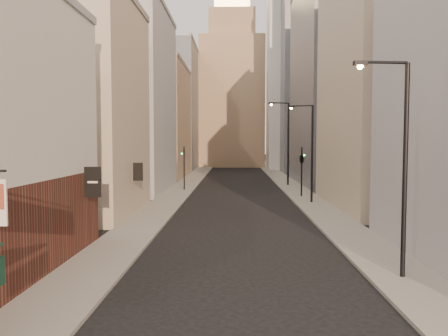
{
  "coord_description": "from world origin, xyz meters",
  "views": [
    {
      "loc": [
        -0.37,
        -7.01,
        5.59
      ],
      "look_at": [
        -0.99,
        18.39,
        4.03
      ],
      "focal_mm": 35.0,
      "sensor_mm": 36.0,
      "label": 1
    }
  ],
  "objects_px": {
    "white_tower": "(289,73)",
    "traffic_light_left": "(184,159)",
    "streetlamp_near": "(400,157)",
    "clock_tower": "(232,88)",
    "streetlamp_mid": "(310,148)",
    "traffic_light_right": "(302,158)",
    "streetlamp_far": "(286,139)"
  },
  "relations": [
    {
      "from": "clock_tower",
      "to": "streetlamp_mid",
      "type": "distance_m",
      "value": 61.75
    },
    {
      "from": "clock_tower",
      "to": "white_tower",
      "type": "relative_size",
      "value": 1.08
    },
    {
      "from": "streetlamp_far",
      "to": "traffic_light_left",
      "type": "height_order",
      "value": "streetlamp_far"
    },
    {
      "from": "clock_tower",
      "to": "streetlamp_mid",
      "type": "bearing_deg",
      "value": -83.06
    },
    {
      "from": "traffic_light_left",
      "to": "streetlamp_mid",
      "type": "bearing_deg",
      "value": 139.41
    },
    {
      "from": "streetlamp_near",
      "to": "streetlamp_far",
      "type": "bearing_deg",
      "value": 83.54
    },
    {
      "from": "clock_tower",
      "to": "traffic_light_left",
      "type": "relative_size",
      "value": 8.98
    },
    {
      "from": "clock_tower",
      "to": "streetlamp_far",
      "type": "height_order",
      "value": "clock_tower"
    },
    {
      "from": "traffic_light_left",
      "to": "traffic_light_right",
      "type": "bearing_deg",
      "value": 153.32
    },
    {
      "from": "streetlamp_mid",
      "to": "traffic_light_left",
      "type": "height_order",
      "value": "streetlamp_mid"
    },
    {
      "from": "streetlamp_mid",
      "to": "clock_tower",
      "type": "bearing_deg",
      "value": 118.59
    },
    {
      "from": "white_tower",
      "to": "traffic_light_right",
      "type": "xyz_separation_m",
      "value": [
        -3.75,
        -41.83,
        -14.66
      ]
    },
    {
      "from": "clock_tower",
      "to": "traffic_light_right",
      "type": "height_order",
      "value": "clock_tower"
    },
    {
      "from": "streetlamp_near",
      "to": "white_tower",
      "type": "bearing_deg",
      "value": 80.04
    },
    {
      "from": "streetlamp_near",
      "to": "clock_tower",
      "type": "bearing_deg",
      "value": 88.3
    },
    {
      "from": "white_tower",
      "to": "streetlamp_far",
      "type": "distance_m",
      "value": 33.6
    },
    {
      "from": "streetlamp_far",
      "to": "traffic_light_left",
      "type": "relative_size",
      "value": 2.07
    },
    {
      "from": "traffic_light_left",
      "to": "streetlamp_near",
      "type": "bearing_deg",
      "value": 109.01
    },
    {
      "from": "clock_tower",
      "to": "traffic_light_left",
      "type": "bearing_deg",
      "value": -95.74
    },
    {
      "from": "traffic_light_left",
      "to": "white_tower",
      "type": "bearing_deg",
      "value": -116.17
    },
    {
      "from": "white_tower",
      "to": "streetlamp_near",
      "type": "height_order",
      "value": "white_tower"
    },
    {
      "from": "white_tower",
      "to": "streetlamp_far",
      "type": "bearing_deg",
      "value": -97.38
    },
    {
      "from": "clock_tower",
      "to": "traffic_light_left",
      "type": "distance_m",
      "value": 52.41
    },
    {
      "from": "streetlamp_mid",
      "to": "traffic_light_right",
      "type": "bearing_deg",
      "value": 112.29
    },
    {
      "from": "white_tower",
      "to": "traffic_light_left",
      "type": "bearing_deg",
      "value": -113.88
    },
    {
      "from": "streetlamp_far",
      "to": "traffic_light_left",
      "type": "bearing_deg",
      "value": -173.13
    },
    {
      "from": "streetlamp_near",
      "to": "traffic_light_right",
      "type": "relative_size",
      "value": 1.74
    },
    {
      "from": "white_tower",
      "to": "streetlamp_near",
      "type": "xyz_separation_m",
      "value": [
        -3.83,
        -67.6,
        -13.63
      ]
    },
    {
      "from": "streetlamp_near",
      "to": "traffic_light_right",
      "type": "xyz_separation_m",
      "value": [
        0.08,
        25.77,
        -1.03
      ]
    },
    {
      "from": "streetlamp_far",
      "to": "traffic_light_right",
      "type": "bearing_deg",
      "value": -105.97
    },
    {
      "from": "streetlamp_near",
      "to": "traffic_light_left",
      "type": "distance_m",
      "value": 33.68
    },
    {
      "from": "streetlamp_mid",
      "to": "traffic_light_right",
      "type": "distance_m",
      "value": 4.31
    }
  ]
}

